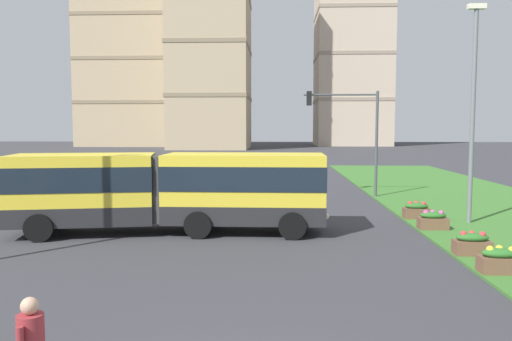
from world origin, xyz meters
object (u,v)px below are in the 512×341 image
object	(u,v)px
traffic_light_far_right	(352,124)
streetlight_median	(473,105)
flower_planter_2	(500,260)
flower_planter_4	(433,220)
articulated_bus	(170,190)
car_maroon_sedan	(154,187)
apartment_tower_centre	(352,37)
flower_planter_3	(472,244)
flower_planter_5	(416,210)
apartment_tower_westcentre	(211,25)
apartment_tower_west	(134,24)

from	to	relation	value
traffic_light_far_right	streetlight_median	distance (m)	8.75
flower_planter_2	flower_planter_4	world-z (taller)	same
articulated_bus	streetlight_median	bearing A→B (deg)	9.83
car_maroon_sedan	apartment_tower_centre	xyz separation A→B (m)	(23.02, 85.12, 22.66)
traffic_light_far_right	apartment_tower_centre	world-z (taller)	apartment_tower_centre
flower_planter_3	flower_planter_4	distance (m)	3.93
articulated_bus	flower_planter_5	distance (m)	10.61
traffic_light_far_right	streetlight_median	xyz separation A→B (m)	(3.68, -7.91, 0.73)
articulated_bus	apartment_tower_westcentre	bearing A→B (deg)	96.16
traffic_light_far_right	streetlight_median	world-z (taller)	streetlight_median
car_maroon_sedan	apartment_tower_westcentre	size ratio (longest dim) A/B	0.10
car_maroon_sedan	flower_planter_2	distance (m)	18.51
articulated_bus	traffic_light_far_right	size ratio (longest dim) A/B	1.99
articulated_bus	apartment_tower_west	distance (m)	96.97
streetlight_median	apartment_tower_westcentre	xyz separation A→B (m)	(-20.24, 74.19, 18.01)
articulated_bus	apartment_tower_centre	bearing A→B (deg)	77.67
apartment_tower_westcentre	flower_planter_5	bearing A→B (deg)	-75.95
flower_planter_4	apartment_tower_westcentre	size ratio (longest dim) A/B	0.02
articulated_bus	flower_planter_3	bearing A→B (deg)	-17.83
flower_planter_5	streetlight_median	xyz separation A→B (m)	(1.90, -0.91, 4.48)
flower_planter_2	flower_planter_5	distance (m)	8.20
flower_planter_4	traffic_light_far_right	bearing A→B (deg)	100.81
car_maroon_sedan	apartment_tower_centre	bearing A→B (deg)	74.87
streetlight_median	apartment_tower_centre	world-z (taller)	apartment_tower_centre
flower_planter_5	articulated_bus	bearing A→B (deg)	-163.49
car_maroon_sedan	apartment_tower_westcentre	xyz separation A→B (m)	(-5.61, 68.04, 22.15)
car_maroon_sedan	flower_planter_3	world-z (taller)	car_maroon_sedan
articulated_bus	traffic_light_far_right	xyz separation A→B (m)	(8.33, 9.99, 2.52)
apartment_tower_west	streetlight_median	bearing A→B (deg)	-66.31
flower_planter_4	apartment_tower_west	bearing A→B (deg)	112.32
flower_planter_3	apartment_tower_west	size ratio (longest dim) A/B	0.02
apartment_tower_west	apartment_tower_westcentre	bearing A→B (deg)	-36.87
apartment_tower_west	apartment_tower_westcentre	distance (m)	23.14
articulated_bus	traffic_light_far_right	world-z (taller)	traffic_light_far_right
articulated_bus	flower_planter_3	world-z (taller)	articulated_bus
articulated_bus	flower_planter_2	world-z (taller)	articulated_bus
articulated_bus	flower_planter_2	xyz separation A→B (m)	(10.10, -5.21, -1.23)
flower_planter_5	apartment_tower_westcentre	size ratio (longest dim) A/B	0.02
articulated_bus	flower_planter_2	bearing A→B (deg)	-27.26
car_maroon_sedan	streetlight_median	xyz separation A→B (m)	(14.63, -6.15, 4.15)
car_maroon_sedan	flower_planter_5	xyz separation A→B (m)	(12.73, -5.23, -0.33)
articulated_bus	flower_planter_3	size ratio (longest dim) A/B	10.91
flower_planter_2	apartment_tower_westcentre	size ratio (longest dim) A/B	0.02
car_maroon_sedan	flower_planter_2	bearing A→B (deg)	-46.54
flower_planter_2	streetlight_median	xyz separation A→B (m)	(1.90, 7.29, 4.48)
articulated_bus	car_maroon_sedan	bearing A→B (deg)	107.71
flower_planter_5	flower_planter_4	bearing A→B (deg)	-90.00
flower_planter_2	apartment_tower_west	size ratio (longest dim) A/B	0.02
flower_planter_4	traffic_light_far_right	distance (m)	10.19
flower_planter_5	streetlight_median	world-z (taller)	streetlight_median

